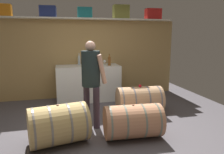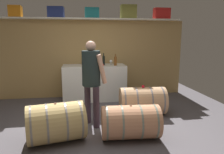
{
  "view_description": "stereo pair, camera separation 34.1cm",
  "coord_description": "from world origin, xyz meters",
  "px_view_note": "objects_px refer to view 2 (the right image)",
  "views": [
    {
      "loc": [
        -0.68,
        -3.34,
        1.63
      ],
      "look_at": [
        0.21,
        0.28,
        0.92
      ],
      "focal_mm": 34.4,
      "sensor_mm": 36.0,
      "label": 1
    },
    {
      "loc": [
        -0.35,
        -3.4,
        1.63
      ],
      "look_at": [
        0.21,
        0.28,
        0.92
      ],
      "focal_mm": 34.4,
      "sensor_mm": 36.0,
      "label": 2
    }
  ],
  "objects_px": {
    "wine_bottle_dark": "(104,60)",
    "toolcase_teal": "(92,13)",
    "toolcase_red": "(162,14)",
    "red_funnel": "(102,63)",
    "wine_glass": "(111,61)",
    "wine_barrel_far": "(56,123)",
    "wine_bottle_amber": "(115,61)",
    "toolcase_orange": "(15,12)",
    "tasting_cup": "(143,86)",
    "toolcase_navy": "(56,12)",
    "wine_bottle_clear": "(86,59)",
    "toolcase_olive": "(128,12)",
    "wine_barrel_flank": "(130,122)",
    "wine_barrel_near": "(142,101)",
    "work_cabinet": "(94,82)",
    "winemaker_pouring": "(92,75)"
  },
  "relations": [
    {
      "from": "toolcase_red",
      "to": "wine_glass",
      "type": "distance_m",
      "value": 1.89
    },
    {
      "from": "wine_bottle_clear",
      "to": "wine_barrel_near",
      "type": "relative_size",
      "value": 0.31
    },
    {
      "from": "wine_bottle_dark",
      "to": "toolcase_teal",
      "type": "bearing_deg",
      "value": 144.95
    },
    {
      "from": "toolcase_olive",
      "to": "toolcase_red",
      "type": "xyz_separation_m",
      "value": [
        0.92,
        0.0,
        -0.03
      ]
    },
    {
      "from": "toolcase_orange",
      "to": "wine_bottle_dark",
      "type": "relative_size",
      "value": 0.95
    },
    {
      "from": "wine_barrel_flank",
      "to": "tasting_cup",
      "type": "relative_size",
      "value": 15.62
    },
    {
      "from": "wine_bottle_dark",
      "to": "tasting_cup",
      "type": "distance_m",
      "value": 1.54
    },
    {
      "from": "toolcase_navy",
      "to": "wine_bottle_dark",
      "type": "height_order",
      "value": "toolcase_navy"
    },
    {
      "from": "work_cabinet",
      "to": "toolcase_red",
      "type": "bearing_deg",
      "value": 7.32
    },
    {
      "from": "wine_bottle_clear",
      "to": "work_cabinet",
      "type": "bearing_deg",
      "value": -42.94
    },
    {
      "from": "wine_bottle_clear",
      "to": "tasting_cup",
      "type": "relative_size",
      "value": 4.94
    },
    {
      "from": "wine_barrel_near",
      "to": "wine_glass",
      "type": "bearing_deg",
      "value": 114.18
    },
    {
      "from": "work_cabinet",
      "to": "toolcase_navy",
      "type": "bearing_deg",
      "value": 165.45
    },
    {
      "from": "toolcase_teal",
      "to": "wine_bottle_dark",
      "type": "distance_m",
      "value": 1.23
    },
    {
      "from": "toolcase_red",
      "to": "red_funnel",
      "type": "relative_size",
      "value": 3.84
    },
    {
      "from": "wine_glass",
      "to": "wine_barrel_near",
      "type": "height_order",
      "value": "wine_glass"
    },
    {
      "from": "tasting_cup",
      "to": "winemaker_pouring",
      "type": "relative_size",
      "value": 0.04
    },
    {
      "from": "toolcase_teal",
      "to": "wine_bottle_dark",
      "type": "height_order",
      "value": "toolcase_teal"
    },
    {
      "from": "toolcase_olive",
      "to": "red_funnel",
      "type": "distance_m",
      "value": 1.53
    },
    {
      "from": "toolcase_teal",
      "to": "red_funnel",
      "type": "distance_m",
      "value": 1.32
    },
    {
      "from": "toolcase_orange",
      "to": "wine_barrel_flank",
      "type": "height_order",
      "value": "toolcase_orange"
    },
    {
      "from": "toolcase_orange",
      "to": "wine_barrel_far",
      "type": "distance_m",
      "value": 3.31
    },
    {
      "from": "wine_barrel_near",
      "to": "wine_barrel_flank",
      "type": "relative_size",
      "value": 1.03
    },
    {
      "from": "toolcase_navy",
      "to": "toolcase_olive",
      "type": "xyz_separation_m",
      "value": [
        1.85,
        0.0,
        0.04
      ]
    },
    {
      "from": "toolcase_red",
      "to": "tasting_cup",
      "type": "relative_size",
      "value": 6.95
    },
    {
      "from": "toolcase_red",
      "to": "wine_barrel_near",
      "type": "height_order",
      "value": "toolcase_red"
    },
    {
      "from": "toolcase_navy",
      "to": "wine_barrel_flank",
      "type": "xyz_separation_m",
      "value": [
        1.33,
        -2.53,
        -1.94
      ]
    },
    {
      "from": "toolcase_orange",
      "to": "wine_bottle_clear",
      "type": "height_order",
      "value": "toolcase_orange"
    },
    {
      "from": "wine_barrel_far",
      "to": "wine_bottle_dark",
      "type": "bearing_deg",
      "value": 54.71
    },
    {
      "from": "wine_glass",
      "to": "toolcase_teal",
      "type": "bearing_deg",
      "value": 153.92
    },
    {
      "from": "toolcase_olive",
      "to": "wine_barrel_far",
      "type": "xyz_separation_m",
      "value": [
        -1.69,
        -2.45,
        -1.95
      ]
    },
    {
      "from": "toolcase_orange",
      "to": "tasting_cup",
      "type": "bearing_deg",
      "value": -31.58
    },
    {
      "from": "toolcase_olive",
      "to": "tasting_cup",
      "type": "relative_size",
      "value": 6.64
    },
    {
      "from": "toolcase_red",
      "to": "wine_glass",
      "type": "bearing_deg",
      "value": -171.1
    },
    {
      "from": "work_cabinet",
      "to": "tasting_cup",
      "type": "distance_m",
      "value": 1.58
    },
    {
      "from": "wine_barrel_flank",
      "to": "toolcase_orange",
      "type": "bearing_deg",
      "value": 135.68
    },
    {
      "from": "wine_glass",
      "to": "wine_barrel_far",
      "type": "distance_m",
      "value": 2.62
    },
    {
      "from": "wine_bottle_amber",
      "to": "wine_bottle_dark",
      "type": "relative_size",
      "value": 0.96
    },
    {
      "from": "work_cabinet",
      "to": "wine_barrel_flank",
      "type": "xyz_separation_m",
      "value": [
        0.42,
        -2.29,
        -0.18
      ]
    },
    {
      "from": "toolcase_teal",
      "to": "red_funnel",
      "type": "height_order",
      "value": "toolcase_teal"
    },
    {
      "from": "toolcase_red",
      "to": "toolcase_orange",
      "type": "bearing_deg",
      "value": 179.83
    },
    {
      "from": "toolcase_navy",
      "to": "wine_bottle_clear",
      "type": "distance_m",
      "value": 1.39
    },
    {
      "from": "toolcase_teal",
      "to": "wine_barrel_near",
      "type": "relative_size",
      "value": 0.37
    },
    {
      "from": "toolcase_orange",
      "to": "wine_bottle_amber",
      "type": "bearing_deg",
      "value": -12.02
    },
    {
      "from": "wine_barrel_far",
      "to": "tasting_cup",
      "type": "relative_size",
      "value": 15.92
    },
    {
      "from": "wine_bottle_clear",
      "to": "wine_barrel_near",
      "type": "height_order",
      "value": "wine_bottle_clear"
    },
    {
      "from": "wine_bottle_dark",
      "to": "toolcase_red",
      "type": "bearing_deg",
      "value": 6.86
    },
    {
      "from": "toolcase_red",
      "to": "winemaker_pouring",
      "type": "height_order",
      "value": "toolcase_red"
    },
    {
      "from": "wine_bottle_amber",
      "to": "red_funnel",
      "type": "distance_m",
      "value": 0.35
    },
    {
      "from": "wine_barrel_far",
      "to": "winemaker_pouring",
      "type": "relative_size",
      "value": 0.62
    }
  ]
}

